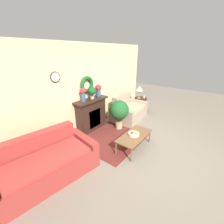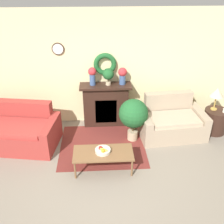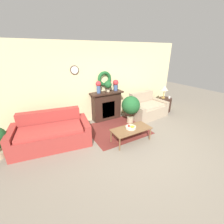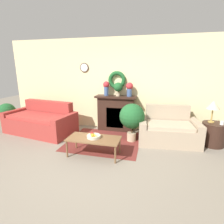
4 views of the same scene
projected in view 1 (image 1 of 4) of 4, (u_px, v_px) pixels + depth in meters
ground_plane at (151, 155)px, 3.81m from camera, size 16.00×16.00×0.00m
floor_rug at (112, 139)px, 4.52m from camera, size 1.82×1.63×0.01m
wall_back at (83, 89)px, 4.64m from camera, size 6.80×0.18×2.70m
fireplace at (91, 114)px, 4.92m from camera, size 1.19×0.41×1.05m
couch_left at (46, 164)px, 3.07m from camera, size 2.12×1.28×0.88m
loveseat_right at (128, 111)px, 5.79m from camera, size 1.53×1.03×0.91m
coffee_table at (134, 136)px, 3.97m from camera, size 1.12×0.53×0.39m
fruit_bowl at (134, 134)px, 3.94m from camera, size 0.29×0.29×0.12m
side_table_by_loveseat at (140, 104)px, 6.60m from camera, size 0.54×0.54×0.56m
table_lamp at (139, 89)px, 6.32m from camera, size 0.30×0.30×0.53m
mug at (144, 97)px, 6.52m from camera, size 0.08×0.08×0.09m
vase_on_mantel_left at (83, 94)px, 4.41m from camera, size 0.19×0.19×0.41m
vase_on_mantel_right at (98, 90)px, 4.92m from camera, size 0.20×0.20×0.39m
potted_plant_on_mantel at (92, 91)px, 4.67m from camera, size 0.26×0.26×0.39m
potted_plant_floor_by_loveseat at (119, 111)px, 4.90m from camera, size 0.64×0.64×0.98m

